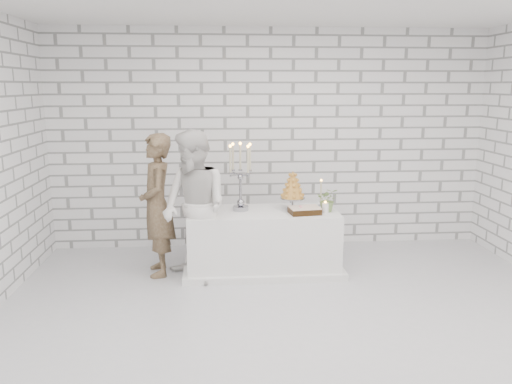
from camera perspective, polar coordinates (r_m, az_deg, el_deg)
name	(u,v)px	position (r m, az deg, el deg)	size (l,w,h in m)	color
ground	(296,323)	(5.05, 4.54, -14.42)	(6.00, 5.00, 0.01)	silver
wall_back	(270,140)	(7.05, 1.59, 5.88)	(6.00, 0.01, 3.00)	white
wall_front	(394,264)	(2.23, 15.25, -7.81)	(6.00, 0.01, 3.00)	white
cake_table	(263,241)	(6.23, 0.77, -5.51)	(1.80, 0.80, 0.75)	white
groom	(157,205)	(6.11, -11.06, -1.47)	(0.62, 0.41, 1.70)	#503A24
bride	(195,207)	(5.82, -6.89, -1.69)	(0.85, 0.67, 1.76)	white
candelabra	(240,177)	(6.08, -1.76, 1.74)	(0.34, 0.34, 0.83)	#96969F
croquembouche	(293,190)	(6.17, 4.13, 0.20)	(0.31, 0.31, 0.48)	#9E6B2C
chocolate_cake	(305,210)	(6.02, 5.48, -2.06)	(0.35, 0.25, 0.08)	black
pillar_candle	(325,208)	(6.09, 7.78, -1.77)	(0.08, 0.08, 0.12)	white
extra_taper	(321,194)	(6.39, 7.30, -0.19)	(0.06, 0.06, 0.32)	beige
flowers	(328,200)	(6.14, 8.07, -0.86)	(0.26, 0.23, 0.29)	olive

